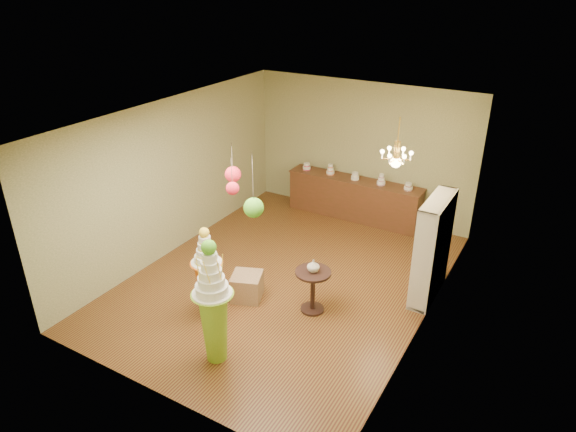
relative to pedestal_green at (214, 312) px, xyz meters
The scene contains 17 objects.
floor 2.45m from the pedestal_green, 94.52° to the left, with size 6.50×6.50×0.00m, color brown.
ceiling 3.19m from the pedestal_green, 94.52° to the left, with size 6.50×6.50×0.00m, color silver.
wall_back 5.60m from the pedestal_green, 91.88° to the left, with size 5.00×0.04×3.00m, color #979969.
wall_front 1.19m from the pedestal_green, 100.90° to the right, with size 5.00×0.04×3.00m, color #979969.
wall_left 3.60m from the pedestal_green, 139.35° to the left, with size 0.04×6.50×3.00m, color #979969.
wall_right 3.34m from the pedestal_green, 44.82° to the left, with size 0.04×6.50×3.00m, color #979969.
pedestal_green is the anchor object (origin of this frame).
pedestal_orange 1.08m from the pedestal_green, 133.03° to the left, with size 0.55×0.55×1.58m.
burlap_riser 1.65m from the pedestal_green, 107.76° to the left, with size 0.49×0.49×0.45m, color #957251.
sideboard 5.29m from the pedestal_green, 91.98° to the left, with size 3.04×0.54×1.16m.
shelving_unit 3.78m from the pedestal_green, 55.21° to the left, with size 0.33×1.20×1.80m.
round_table 1.86m from the pedestal_green, 68.94° to the left, with size 0.73×0.73×0.74m.
vase 1.83m from the pedestal_green, 68.94° to the left, with size 0.20×0.20×0.21m, color beige.
pom_red_left 1.92m from the pedestal_green, 99.82° to the left, with size 0.22×0.22×0.56m.
pom_green_mid 1.57m from the pedestal_green, 63.41° to the left, with size 0.27×0.27×0.92m.
pom_red_right 1.78m from the pedestal_green, 72.07° to the left, with size 0.17×0.17×0.55m.
chandelier 3.77m from the pedestal_green, 66.77° to the left, with size 0.69×0.69×0.85m.
Camera 1 is at (3.99, -6.80, 5.08)m, focal length 32.00 mm.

